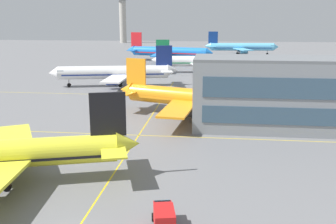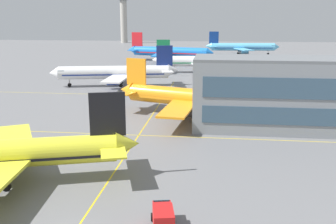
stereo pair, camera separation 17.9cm
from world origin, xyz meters
name	(u,v)px [view 2 (the right image)]	position (x,y,z in m)	size (l,w,h in m)	color
airliner_second_row	(196,98)	(8.98, 46.23, 3.79)	(34.87, 29.81, 11.10)	orange
airliner_third_row	(116,72)	(-15.98, 79.47, 3.95)	(36.89, 31.35, 11.56)	white
airliner_far_left_stand	(203,61)	(8.12, 111.31, 4.00)	(37.68, 32.30, 11.71)	white
airliner_far_right_stand	(169,52)	(-8.40, 145.63, 4.35)	(40.65, 34.56, 12.75)	blue
airliner_distant_taxiway	(242,47)	(26.14, 181.62, 4.16)	(39.19, 33.63, 12.18)	#5BB7E5
taxiway_markings	(139,135)	(0.00, 32.31, 0.00)	(138.66, 113.23, 0.01)	yellow
service_truck_red_van	(163,216)	(8.06, 3.24, 1.18)	(2.83, 4.40, 2.10)	red
control_tower	(124,14)	(-59.33, 274.86, 21.70)	(8.82, 8.82, 37.36)	#ADA89E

